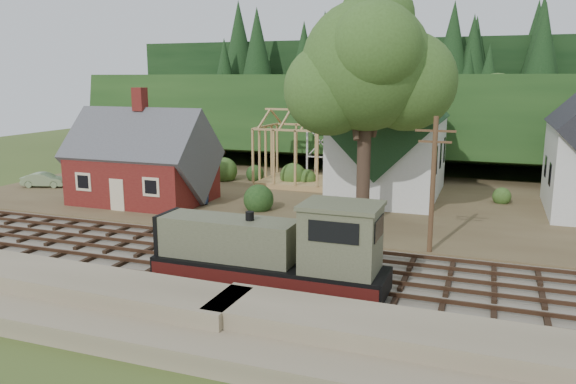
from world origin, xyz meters
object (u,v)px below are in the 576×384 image
(locomotive, at_px, (277,253))
(car_green, at_px, (44,180))
(car_blue, at_px, (202,194))
(patio_set, at_px, (135,179))

(locomotive, relative_size, car_green, 2.82)
(car_blue, relative_size, car_green, 0.85)
(patio_set, bearing_deg, locomotive, -36.44)
(locomotive, xyz_separation_m, patio_set, (-16.17, 11.94, 0.49))
(car_blue, xyz_separation_m, car_green, (-16.35, 0.47, 0.08))
(locomotive, bearing_deg, patio_set, 143.56)
(locomotive, distance_m, car_blue, 19.91)
(locomotive, distance_m, car_green, 32.97)
(car_green, relative_size, patio_set, 1.53)
(car_green, distance_m, patio_set, 13.37)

